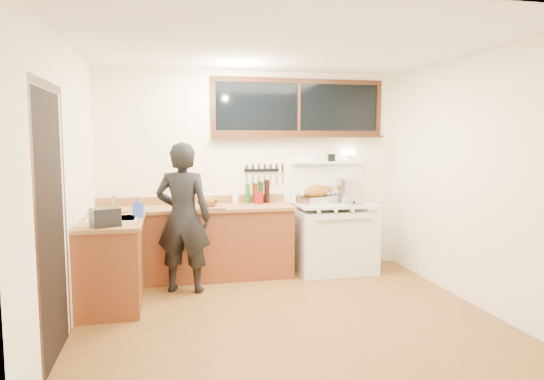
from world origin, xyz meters
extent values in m
cube|color=brown|center=(0.00, 0.00, -0.01)|extent=(4.00, 3.50, 0.02)
cube|color=white|center=(0.00, 1.77, 1.30)|extent=(4.00, 0.05, 2.60)
cube|color=white|center=(0.00, -1.77, 1.30)|extent=(4.00, 0.05, 2.60)
cube|color=white|center=(-2.02, 0.00, 1.30)|extent=(0.05, 3.50, 2.60)
cube|color=white|center=(2.02, 0.00, 1.30)|extent=(0.05, 3.50, 2.60)
cube|color=white|center=(0.00, 0.00, 2.62)|extent=(4.00, 3.50, 0.05)
cube|color=#642D16|center=(-0.80, 1.45, 0.43)|extent=(2.40, 0.60, 0.86)
cube|color=#96643B|center=(-0.80, 1.44, 0.88)|extent=(2.44, 0.64, 0.04)
cube|color=#96643B|center=(-0.80, 1.74, 0.95)|extent=(2.40, 0.03, 0.10)
sphere|color=#B78C38|center=(-1.80, 1.17, 0.70)|extent=(0.03, 0.03, 0.03)
sphere|color=#B78C38|center=(-1.30, 1.17, 0.70)|extent=(0.03, 0.03, 0.03)
sphere|color=#B78C38|center=(-0.80, 1.17, 0.70)|extent=(0.03, 0.03, 0.03)
sphere|color=#B78C38|center=(-0.30, 1.17, 0.70)|extent=(0.03, 0.03, 0.03)
sphere|color=#B78C38|center=(0.15, 1.17, 0.70)|extent=(0.03, 0.03, 0.03)
cube|color=#642D16|center=(-1.70, 0.62, 0.43)|extent=(0.60, 1.05, 0.86)
cube|color=#96643B|center=(-1.69, 0.62, 0.88)|extent=(0.64, 1.09, 0.04)
cube|color=white|center=(-1.68, 0.70, 0.84)|extent=(0.45, 0.40, 0.14)
cube|color=white|center=(-1.68, 0.70, 0.91)|extent=(0.50, 0.45, 0.01)
cylinder|color=silver|center=(-1.68, 0.88, 1.02)|extent=(0.02, 0.02, 0.24)
cylinder|color=silver|center=(-1.68, 0.80, 1.13)|extent=(0.02, 0.18, 0.02)
cube|color=white|center=(1.00, 1.40, 0.41)|extent=(1.00, 0.70, 0.82)
cube|color=white|center=(1.00, 1.40, 0.89)|extent=(1.02, 0.72, 0.03)
cube|color=white|center=(1.00, 1.06, 0.52)|extent=(0.88, 0.02, 0.46)
cylinder|color=silver|center=(1.00, 1.03, 0.74)|extent=(0.75, 0.02, 0.02)
cylinder|color=white|center=(0.67, 1.04, 0.85)|extent=(0.04, 0.03, 0.04)
cylinder|color=white|center=(0.89, 1.04, 0.85)|extent=(0.04, 0.03, 0.04)
cylinder|color=white|center=(1.11, 1.04, 0.85)|extent=(0.04, 0.03, 0.04)
cylinder|color=white|center=(1.33, 1.04, 0.85)|extent=(0.04, 0.03, 0.04)
cube|color=white|center=(1.00, 1.72, 1.15)|extent=(1.00, 0.05, 0.50)
cube|color=white|center=(1.00, 1.69, 1.41)|extent=(1.00, 0.12, 0.03)
cylinder|color=white|center=(1.30, 1.69, 1.47)|extent=(0.09, 0.09, 0.09)
cube|color=#FFE5B2|center=(1.30, 1.69, 1.55)|extent=(0.16, 0.08, 0.05)
cube|color=black|center=(1.05, 1.69, 1.48)|extent=(0.09, 0.05, 0.10)
cylinder|color=white|center=(0.82, 1.69, 1.47)|extent=(0.04, 0.04, 0.09)
cylinder|color=white|center=(0.76, 1.69, 1.47)|extent=(0.04, 0.04, 0.09)
cube|color=black|center=(0.60, 1.73, 2.15)|extent=(2.20, 0.01, 0.62)
cube|color=black|center=(0.60, 1.73, 2.49)|extent=(2.32, 0.04, 0.06)
cube|color=black|center=(0.60, 1.73, 1.81)|extent=(2.32, 0.04, 0.06)
cube|color=black|center=(-0.53, 1.73, 2.15)|extent=(0.06, 0.04, 0.62)
cube|color=black|center=(1.73, 1.73, 2.15)|extent=(0.06, 0.04, 0.62)
cube|color=black|center=(0.60, 1.73, 2.15)|extent=(0.04, 0.04, 0.62)
cube|color=black|center=(0.60, 1.68, 1.76)|extent=(2.32, 0.13, 0.03)
cube|color=black|center=(-1.99, -0.55, 1.05)|extent=(0.01, 0.86, 2.10)
cube|color=black|center=(-1.99, -1.03, 1.05)|extent=(0.01, 0.07, 2.10)
cube|color=black|center=(-1.99, -0.07, 1.05)|extent=(0.01, 0.07, 2.10)
cube|color=black|center=(-1.99, -0.55, 2.14)|extent=(0.01, 1.04, 0.07)
cube|color=black|center=(0.10, 1.74, 1.32)|extent=(0.46, 0.02, 0.04)
cube|color=silver|center=(-0.10, 1.72, 1.21)|extent=(0.02, 0.00, 0.18)
cube|color=black|center=(-0.10, 1.72, 1.35)|extent=(0.02, 0.02, 0.10)
cube|color=silver|center=(-0.02, 1.72, 1.21)|extent=(0.02, 0.00, 0.18)
cube|color=black|center=(-0.02, 1.72, 1.35)|extent=(0.02, 0.02, 0.10)
cube|color=silver|center=(0.06, 1.72, 1.21)|extent=(0.02, 0.00, 0.18)
cube|color=black|center=(0.06, 1.72, 1.35)|extent=(0.02, 0.02, 0.10)
cube|color=silver|center=(0.14, 1.72, 1.21)|extent=(0.03, 0.00, 0.18)
cube|color=black|center=(0.14, 1.72, 1.35)|extent=(0.02, 0.02, 0.10)
cube|color=silver|center=(0.22, 1.72, 1.21)|extent=(0.03, 0.00, 0.18)
cube|color=black|center=(0.22, 1.72, 1.35)|extent=(0.02, 0.02, 0.10)
cube|color=silver|center=(0.30, 1.72, 1.21)|extent=(0.03, 0.00, 0.18)
cube|color=black|center=(0.30, 1.72, 1.35)|extent=(0.02, 0.02, 0.10)
cube|color=silver|center=(0.38, 1.72, 1.21)|extent=(0.03, 0.00, 0.18)
cube|color=black|center=(0.38, 1.72, 1.35)|extent=(0.02, 0.02, 0.10)
imported|color=black|center=(-0.95, 0.94, 0.85)|extent=(0.71, 0.57, 1.70)
imported|color=blue|center=(-1.43, 0.76, 1.01)|extent=(0.12, 0.12, 0.21)
cube|color=black|center=(-1.70, 0.25, 0.99)|extent=(0.30, 0.26, 0.18)
cube|color=#96643B|center=(-0.65, 1.29, 0.91)|extent=(0.45, 0.36, 0.02)
ellipsoid|color=brown|center=(-0.65, 1.29, 0.97)|extent=(0.25, 0.18, 0.14)
sphere|color=brown|center=(-0.55, 1.34, 1.00)|extent=(0.05, 0.05, 0.05)
sphere|color=brown|center=(-0.55, 1.23, 1.00)|extent=(0.05, 0.05, 0.05)
cube|color=silver|center=(0.75, 1.42, 0.95)|extent=(0.50, 0.44, 0.10)
cube|color=#3F3F42|center=(0.75, 1.42, 0.98)|extent=(0.44, 0.38, 0.03)
torus|color=silver|center=(0.53, 1.42, 1.00)|extent=(0.05, 0.10, 0.10)
torus|color=silver|center=(0.97, 1.42, 1.00)|extent=(0.05, 0.10, 0.10)
ellipsoid|color=brown|center=(0.75, 1.42, 1.04)|extent=(0.39, 0.34, 0.21)
cylinder|color=brown|center=(0.86, 1.34, 1.06)|extent=(0.13, 0.09, 0.09)
sphere|color=brown|center=(0.92, 1.34, 1.09)|extent=(0.06, 0.06, 0.06)
cylinder|color=brown|center=(0.86, 1.50, 1.06)|extent=(0.13, 0.09, 0.09)
sphere|color=brown|center=(0.92, 1.50, 1.09)|extent=(0.06, 0.06, 0.06)
cylinder|color=silver|center=(1.21, 1.47, 1.06)|extent=(0.39, 0.39, 0.31)
cylinder|color=silver|center=(1.08, 1.57, 0.97)|extent=(0.21, 0.21, 0.13)
cylinder|color=black|center=(1.12, 1.69, 1.02)|extent=(0.06, 0.17, 0.02)
cylinder|color=silver|center=(1.20, 1.22, 0.91)|extent=(0.31, 0.31, 0.02)
sphere|color=black|center=(1.20, 1.22, 0.93)|extent=(0.03, 0.03, 0.03)
cube|color=maroon|center=(0.03, 1.54, 0.98)|extent=(0.12, 0.11, 0.16)
cylinder|color=white|center=(-0.26, 1.68, 0.99)|extent=(0.11, 0.11, 0.18)
cylinder|color=black|center=(-0.10, 1.63, 1.02)|extent=(0.06, 0.06, 0.25)
cylinder|color=black|center=(-0.01, 1.63, 1.03)|extent=(0.07, 0.07, 0.26)
cylinder|color=black|center=(0.07, 1.63, 1.04)|extent=(0.06, 0.06, 0.28)
cylinder|color=black|center=(0.15, 1.63, 1.05)|extent=(0.07, 0.07, 0.30)
camera|label=1|loc=(-1.10, -4.53, 1.73)|focal=32.00mm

